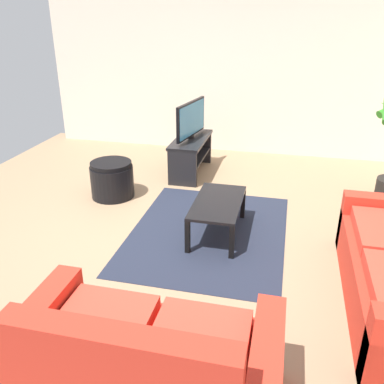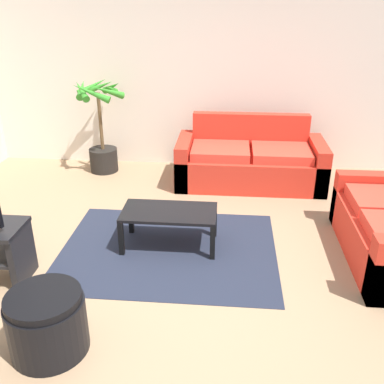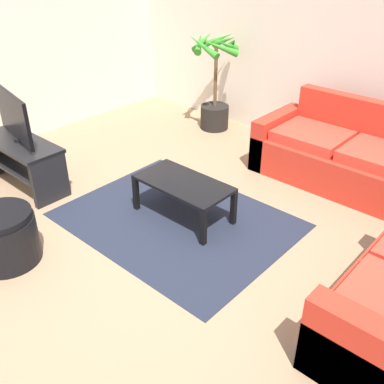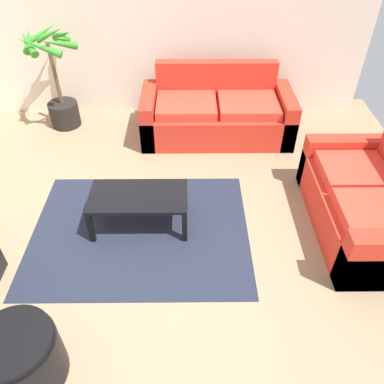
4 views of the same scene
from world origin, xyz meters
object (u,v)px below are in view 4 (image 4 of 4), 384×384
(couch_loveseat, at_px, (367,205))
(potted_palm, at_px, (58,87))
(ottoman, at_px, (21,358))
(couch_main, at_px, (217,115))
(coffee_table, at_px, (138,199))

(couch_loveseat, relative_size, potted_palm, 1.19)
(potted_palm, relative_size, ottoman, 2.40)
(couch_main, relative_size, ottoman, 3.51)
(couch_main, height_order, couch_loveseat, same)
(potted_palm, bearing_deg, coffee_table, -57.95)
(coffee_table, bearing_deg, couch_loveseat, -1.19)
(couch_loveseat, distance_m, potted_palm, 4.10)
(couch_main, xyz_separation_m, couch_loveseat, (1.39, -1.81, -0.00))
(couch_main, height_order, potted_palm, potted_palm)
(couch_loveseat, height_order, potted_palm, potted_palm)
(couch_main, relative_size, coffee_table, 2.06)
(couch_loveseat, height_order, ottoman, couch_loveseat)
(couch_loveseat, xyz_separation_m, ottoman, (-2.95, -1.49, -0.06))
(couch_main, distance_m, couch_loveseat, 2.28)
(couch_loveseat, xyz_separation_m, potted_palm, (-3.53, 2.07, 0.28))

